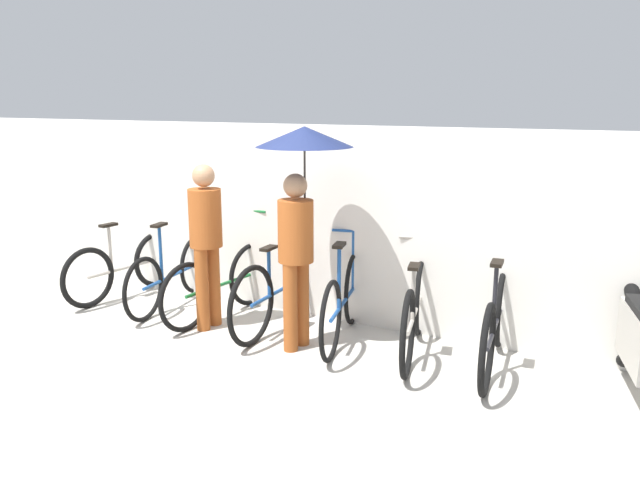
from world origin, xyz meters
The scene contains 11 objects.
ground_plane centered at (0.00, 0.00, 0.00)m, with size 30.00×30.00×0.00m, color #B7B2A8.
back_wall centered at (0.00, 1.77, 1.00)m, with size 13.34×0.12×1.99m.
parked_bicycle_0 centered at (-2.11, 1.32, 0.36)m, with size 0.44×1.65×1.10m.
parked_bicycle_1 centered at (-1.41, 1.32, 0.36)m, with size 0.44×1.72×1.03m.
parked_bicycle_2 centered at (-0.70, 1.25, 0.37)m, with size 0.44×1.68×1.08m.
parked_bicycle_3 centered at (0.00, 1.26, 0.40)m, with size 0.44×1.79×0.99m.
parked_bicycle_4 centered at (0.70, 1.26, 0.38)m, with size 0.54×1.66×0.98m.
parked_bicycle_5 centered at (1.41, 1.26, 0.39)m, with size 0.54×1.71×0.97m.
parked_bicycle_6 centered at (2.11, 1.28, 0.38)m, with size 0.44×1.79×1.07m.
pedestrian_leading centered at (-0.63, 0.95, 0.96)m, with size 0.32×0.32×1.64m.
pedestrian_center centered at (0.42, 0.97, 1.52)m, with size 0.87×0.87×2.01m.
Camera 1 is at (3.07, -3.82, 2.25)m, focal length 35.00 mm.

